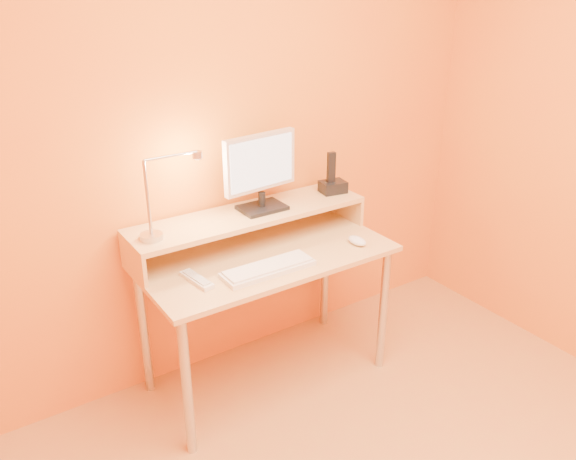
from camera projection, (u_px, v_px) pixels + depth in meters
wall_back at (229, 130)px, 2.76m from camera, size 3.00×0.04×2.50m
desk_leg_fl at (187, 388)px, 2.41m from camera, size 0.04×0.04×0.69m
desk_leg_fr at (383, 310)px, 2.97m from camera, size 0.04×0.04×0.69m
desk_leg_bl at (144, 331)px, 2.79m from camera, size 0.04×0.04×0.69m
desk_leg_br at (325, 272)px, 3.35m from camera, size 0.04×0.04×0.69m
desk_lower at (266, 256)px, 2.73m from camera, size 1.20×0.60×0.02m
shelf_riser_left at (133, 260)px, 2.52m from camera, size 0.02×0.30×0.14m
shelf_riser_right at (344, 205)px, 3.11m from camera, size 0.02×0.30×0.14m
desk_shelf at (249, 215)px, 2.78m from camera, size 1.20×0.30×0.02m
monitor_foot at (262, 208)px, 2.81m from camera, size 0.22×0.16×0.02m
monitor_neck at (262, 199)px, 2.79m from camera, size 0.04×0.04×0.07m
monitor_panel at (260, 162)px, 2.73m from camera, size 0.40×0.08×0.27m
monitor_back at (258, 161)px, 2.74m from camera, size 0.36×0.05×0.23m
monitor_screen at (262, 163)px, 2.71m from camera, size 0.36×0.04×0.23m
lamp_base at (152, 236)px, 2.49m from camera, size 0.10×0.10×0.02m
lamp_post at (148, 198)px, 2.42m from camera, size 0.01×0.01×0.33m
lamp_arm at (171, 156)px, 2.42m from camera, size 0.24×0.01×0.01m
lamp_head at (197, 155)px, 2.48m from camera, size 0.04×0.04×0.03m
lamp_bulb at (197, 158)px, 2.49m from camera, size 0.03×0.03×0.00m
phone_dock at (333, 187)px, 3.02m from camera, size 0.14×0.12×0.06m
phone_handset at (331, 167)px, 2.97m from camera, size 0.04×0.03×0.16m
phone_led at (346, 188)px, 3.01m from camera, size 0.01×0.00×0.04m
keyboard at (268, 269)px, 2.56m from camera, size 0.43×0.14×0.02m
mouse at (357, 241)px, 2.82m from camera, size 0.07×0.11×0.04m
remote_control at (197, 280)px, 2.48m from camera, size 0.08×0.20×0.02m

